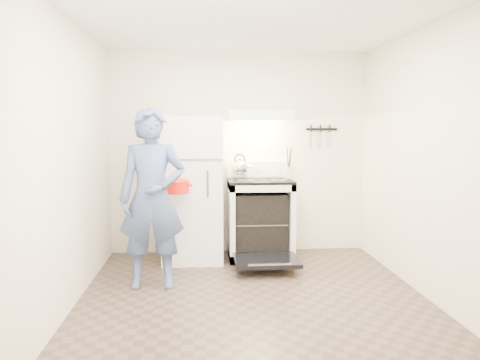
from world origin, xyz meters
The scene contains 15 objects.
floor centered at (0.00, 0.00, 0.00)m, with size 3.60×3.60×0.00m, color #4E4034.
back_wall centered at (0.00, 1.80, 1.25)m, with size 3.20×0.02×2.50m, color white.
refrigerator centered at (-0.58, 1.45, 0.85)m, with size 0.70×0.70×1.70m, color white.
stove_body centered at (0.23, 1.48, 0.46)m, with size 0.76×0.65×0.92m, color white.
cooktop centered at (0.23, 1.48, 0.94)m, with size 0.76×0.65×0.03m, color black.
backsplash centered at (0.23, 1.76, 1.05)m, with size 0.76×0.07×0.20m, color white.
oven_door centered at (0.23, 0.88, 0.12)m, with size 0.70×0.54×0.04m, color black.
oven_rack centered at (0.23, 1.48, 0.44)m, with size 0.60×0.52×0.01m, color slate.
range_hood centered at (0.23, 1.55, 1.71)m, with size 0.76×0.50×0.12m, color white.
knife_strip centered at (1.05, 1.79, 1.55)m, with size 0.40×0.02×0.03m, color black.
pizza_stone centered at (0.25, 1.45, 0.45)m, with size 0.32×0.32×0.02m, color olive.
tea_kettle centered at (-0.01, 1.59, 1.10)m, with size 0.25×0.20×0.30m, color #BBBBC0, non-canonical shape.
utensil_jar centered at (0.55, 1.31, 1.05)m, with size 0.09×0.09×0.13m, color silver.
person centered at (-0.95, 0.51, 0.88)m, with size 0.64×0.42×1.76m, color #3E5280.
dutch_oven centered at (-0.73, 0.90, 0.94)m, with size 0.34×0.27×0.22m, color red, non-canonical shape.
Camera 1 is at (-0.46, -4.05, 1.56)m, focal length 35.00 mm.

